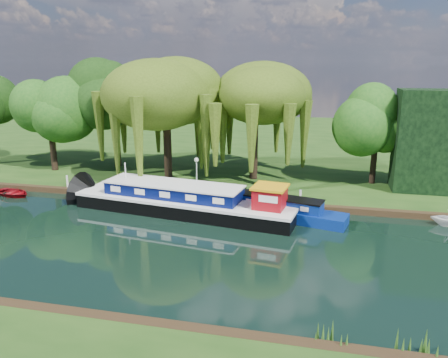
# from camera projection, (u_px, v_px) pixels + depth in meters

# --- Properties ---
(ground) EXTENTS (120.00, 120.00, 0.00)m
(ground) POSITION_uv_depth(u_px,v_px,m) (140.00, 243.00, 26.20)
(ground) COLOR black
(far_bank) EXTENTS (120.00, 52.00, 0.45)m
(far_bank) POSITION_uv_depth(u_px,v_px,m) (242.00, 141.00, 58.15)
(far_bank) COLOR #193B10
(far_bank) RESTS_ON ground
(dutch_barge) EXTENTS (16.53, 5.85, 3.42)m
(dutch_barge) POSITION_uv_depth(u_px,v_px,m) (186.00, 201.00, 31.19)
(dutch_barge) COLOR black
(dutch_barge) RESTS_ON ground
(narrowboat) EXTENTS (11.31, 4.48, 1.63)m
(narrowboat) POSITION_uv_depth(u_px,v_px,m) (266.00, 207.00, 30.72)
(narrowboat) COLOR navy
(narrowboat) RESTS_ON ground
(red_dinghy) EXTENTS (3.79, 3.12, 0.68)m
(red_dinghy) POSITION_uv_depth(u_px,v_px,m) (13.00, 196.00, 35.36)
(red_dinghy) COLOR maroon
(red_dinghy) RESTS_ON ground
(willow_left) EXTENTS (8.32, 8.32, 9.97)m
(willow_left) POSITION_uv_depth(u_px,v_px,m) (166.00, 95.00, 37.46)
(willow_left) COLOR black
(willow_left) RESTS_ON far_bank
(willow_right) EXTENTS (7.55, 7.55, 9.20)m
(willow_right) POSITION_uv_depth(u_px,v_px,m) (255.00, 102.00, 37.17)
(willow_right) COLOR black
(willow_right) RESTS_ON far_bank
(tree_far_left) EXTENTS (5.25, 5.25, 8.45)m
(tree_far_left) POSITION_uv_depth(u_px,v_px,m) (49.00, 109.00, 40.37)
(tree_far_left) COLOR black
(tree_far_left) RESTS_ON far_bank
(tree_far_mid) EXTENTS (5.80, 5.80, 9.49)m
(tree_far_mid) POSITION_uv_depth(u_px,v_px,m) (114.00, 99.00, 41.79)
(tree_far_mid) COLOR black
(tree_far_mid) RESTS_ON far_bank
(tree_far_right) EXTENTS (4.41, 4.41, 7.21)m
(tree_far_right) POSITION_uv_depth(u_px,v_px,m) (377.00, 125.00, 36.06)
(tree_far_right) COLOR black
(tree_far_right) RESTS_ON far_bank
(conifer_hedge) EXTENTS (6.00, 3.00, 8.00)m
(conifer_hedge) POSITION_uv_depth(u_px,v_px,m) (435.00, 141.00, 34.19)
(conifer_hedge) COLOR black
(conifer_hedge) RESTS_ON far_bank
(lamppost) EXTENTS (0.36, 0.36, 2.56)m
(lamppost) POSITION_uv_depth(u_px,v_px,m) (196.00, 165.00, 35.34)
(lamppost) COLOR silver
(lamppost) RESTS_ON far_bank
(mooring_posts) EXTENTS (19.16, 0.16, 1.00)m
(mooring_posts) POSITION_uv_depth(u_px,v_px,m) (177.00, 188.00, 33.96)
(mooring_posts) COLOR silver
(mooring_posts) RESTS_ON far_bank
(reeds_near) EXTENTS (33.70, 1.50, 1.10)m
(reeds_near) POSITION_uv_depth(u_px,v_px,m) (224.00, 319.00, 17.47)
(reeds_near) COLOR #255115
(reeds_near) RESTS_ON ground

